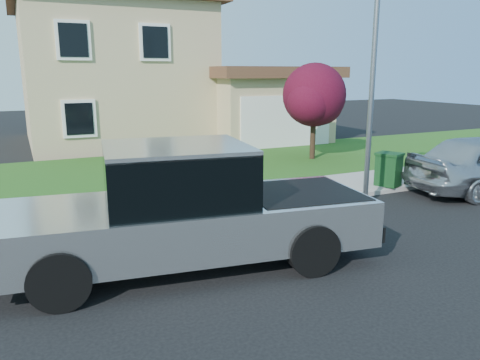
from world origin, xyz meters
name	(u,v)px	position (x,y,z in m)	size (l,w,h in m)	color
ground	(289,256)	(0.00, 0.00, 0.00)	(80.00, 80.00, 0.00)	black
curb	(263,208)	(1.00, 2.90, 0.06)	(40.00, 0.20, 0.12)	gray
sidewalk	(244,197)	(1.00, 4.00, 0.07)	(40.00, 2.00, 0.15)	gray
lawn	(190,168)	(1.00, 8.50, 0.05)	(40.00, 7.00, 0.10)	#1B3F12
house	(141,77)	(1.31, 16.38, 3.17)	(14.00, 11.30, 6.85)	tan
pickup_truck	(186,210)	(-1.88, 0.44, 1.03)	(6.95, 3.16, 2.20)	black
woman	(213,190)	(-0.78, 1.88, 0.94)	(0.77, 0.64, 1.98)	#E28C7C
ornamental_tree	(315,98)	(5.92, 7.97, 2.44)	(2.67, 2.41, 3.66)	black
trash_bin	(389,169)	(5.25, 3.10, 0.64)	(0.82, 0.87, 0.97)	black
street_lamp	(375,82)	(3.51, 1.94, 3.17)	(0.39, 0.73, 5.56)	slate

